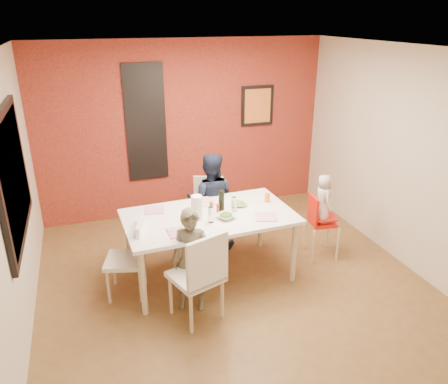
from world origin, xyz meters
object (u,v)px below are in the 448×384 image
object	(u,v)px
chair_left	(132,254)
child_near	(192,261)
chair_far	(208,205)
paper_towel_roll	(197,208)
dining_table	(209,221)
chair_near	(201,273)
high_chair	(319,220)
child_far	(211,201)
wine_bottle	(221,201)
toddler	(323,199)

from	to	relation	value
chair_left	child_near	xyz separation A→B (m)	(0.57, -0.46, 0.07)
chair_far	paper_towel_roll	xyz separation A→B (m)	(-0.43, -1.01, 0.46)
child_near	dining_table	bearing A→B (deg)	76.86
chair_near	chair_left	xyz separation A→B (m)	(-0.60, 0.70, -0.06)
high_chair	child_far	xyz separation A→B (m)	(-1.26, 0.72, 0.15)
dining_table	chair_far	distance (m)	1.02
child_near	wine_bottle	distance (m)	0.89
chair_left	wine_bottle	size ratio (longest dim) A/B	3.55
chair_left	child_near	world-z (taller)	child_near
chair_left	paper_towel_roll	xyz separation A→B (m)	(0.77, 0.03, 0.45)
child_near	paper_towel_roll	world-z (taller)	child_near
child_far	wine_bottle	xyz separation A→B (m)	(-0.06, -0.66, 0.28)
chair_near	toddler	world-z (taller)	toddler
chair_far	paper_towel_roll	world-z (taller)	paper_towel_roll
chair_near	chair_far	size ratio (longest dim) A/B	1.14
high_chair	child_far	world-z (taller)	child_far
wine_bottle	paper_towel_roll	size ratio (longest dim) A/B	0.92
chair_left	chair_near	bearing A→B (deg)	56.29
paper_towel_roll	chair_left	bearing A→B (deg)	-177.50
high_chair	toddler	world-z (taller)	toddler
paper_towel_roll	wine_bottle	bearing A→B (deg)	19.57
dining_table	chair_near	size ratio (longest dim) A/B	1.96
high_chair	child_near	bearing A→B (deg)	114.62
child_near	wine_bottle	world-z (taller)	child_near
toddler	high_chair	bearing A→B (deg)	76.70
chair_near	chair_far	world-z (taller)	chair_near
chair_left	paper_towel_roll	size ratio (longest dim) A/B	3.27
child_far	paper_towel_roll	world-z (taller)	child_far
wine_bottle	chair_near	bearing A→B (deg)	-120.46
dining_table	paper_towel_roll	xyz separation A→B (m)	(-0.16, -0.05, 0.22)
dining_table	chair_left	xyz separation A→B (m)	(-0.93, -0.09, -0.23)
chair_near	high_chair	world-z (taller)	chair_near
child_near	high_chair	bearing A→B (deg)	36.94
chair_left	chair_far	bearing A→B (deg)	146.99
dining_table	child_near	distance (m)	0.67
high_chair	paper_towel_roll	size ratio (longest dim) A/B	3.03
toddler	paper_towel_roll	world-z (taller)	toddler
toddler	child_near	bearing A→B (deg)	108.76
chair_near	paper_towel_roll	distance (m)	0.85
chair_left	wine_bottle	world-z (taller)	wine_bottle
chair_far	high_chair	world-z (taller)	chair_far
dining_table	chair_left	distance (m)	0.96
chair_left	child_far	world-z (taller)	child_far
high_chair	toddler	xyz separation A→B (m)	(0.02, -0.01, 0.31)
dining_table	child_near	xyz separation A→B (m)	(-0.36, -0.54, -0.16)
child_far	child_near	bearing A→B (deg)	85.61
chair_near	wine_bottle	size ratio (longest dim) A/B	3.93
toddler	wine_bottle	world-z (taller)	toddler
dining_table	chair_left	size ratio (longest dim) A/B	2.16
dining_table	child_near	bearing A→B (deg)	-123.61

